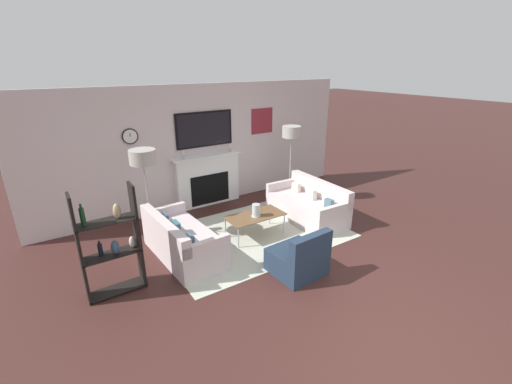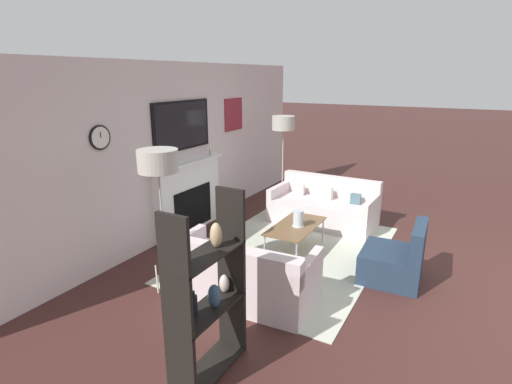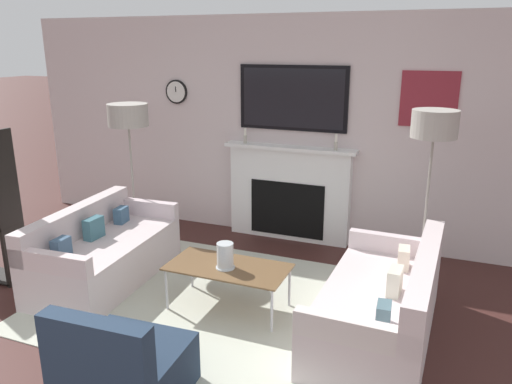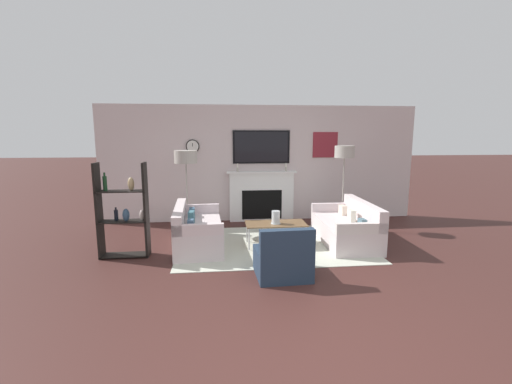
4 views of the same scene
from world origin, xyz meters
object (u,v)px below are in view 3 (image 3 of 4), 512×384
at_px(coffee_table, 228,269).
at_px(floor_lamp_right, 434,127).
at_px(couch_right, 383,306).
at_px(armchair, 123,370).
at_px(floor_lamp_left, 128,117).
at_px(couch_left, 103,254).
at_px(hurricane_candle, 225,257).

distance_m(coffee_table, floor_lamp_right, 2.26).
bearing_deg(couch_right, armchair, -135.40).
relative_size(couch_right, floor_lamp_left, 1.05).
relative_size(armchair, floor_lamp_left, 0.46).
distance_m(couch_left, coffee_table, 1.45).
bearing_deg(armchair, couch_right, 44.60).
height_order(coffee_table, floor_lamp_left, floor_lamp_left).
height_order(couch_right, floor_lamp_right, floor_lamp_right).
xyz_separation_m(couch_right, hurricane_candle, (-1.39, -0.10, 0.25)).
xyz_separation_m(coffee_table, floor_lamp_right, (1.61, 0.98, 1.25)).
bearing_deg(couch_right, floor_lamp_right, 75.93).
height_order(couch_left, floor_lamp_right, floor_lamp_right).
height_order(hurricane_candle, floor_lamp_right, floor_lamp_right).
bearing_deg(hurricane_candle, couch_left, 176.09).
distance_m(coffee_table, hurricane_candle, 0.14).
height_order(floor_lamp_left, floor_lamp_right, floor_lamp_right).
relative_size(coffee_table, floor_lamp_left, 0.64).
height_order(couch_left, couch_right, couch_right).
bearing_deg(coffee_table, floor_lamp_right, 31.26).
bearing_deg(floor_lamp_left, couch_left, -75.31).
bearing_deg(floor_lamp_left, couch_right, -16.65).
bearing_deg(floor_lamp_right, hurricane_candle, -147.84).
relative_size(couch_right, floor_lamp_right, 1.00).
relative_size(hurricane_candle, floor_lamp_right, 0.13).
distance_m(couch_left, couch_right, 2.82).
bearing_deg(floor_lamp_right, armchair, -125.84).
height_order(couch_right, coffee_table, couch_right).
relative_size(armchair, floor_lamp_right, 0.43).
bearing_deg(hurricane_candle, floor_lamp_left, 148.79).
height_order(couch_right, armchair, couch_right).
bearing_deg(hurricane_candle, coffee_table, 79.15).
distance_m(couch_right, floor_lamp_left, 3.45).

